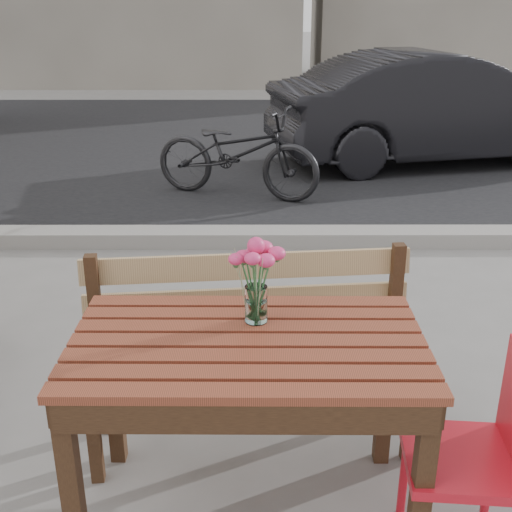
{
  "coord_description": "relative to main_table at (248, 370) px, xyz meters",
  "views": [
    {
      "loc": [
        -0.02,
        -1.81,
        1.82
      ],
      "look_at": [
        -0.02,
        0.29,
        0.98
      ],
      "focal_mm": 45.0,
      "sensor_mm": 36.0,
      "label": 1
    }
  ],
  "objects": [
    {
      "name": "main_bench",
      "position": [
        0.01,
        0.48,
        -0.09
      ],
      "size": [
        1.44,
        0.55,
        0.88
      ],
      "rotation": [
        0.0,
        0.0,
        0.1
      ],
      "color": "#9E7C52",
      "rests_on": "ground"
    },
    {
      "name": "main_table",
      "position": [
        0.0,
        0.0,
        0.0
      ],
      "size": [
        1.22,
        0.72,
        0.75
      ],
      "rotation": [
        0.0,
        0.0,
        -0.01
      ],
      "color": "#5C2C18",
      "rests_on": "ground"
    },
    {
      "name": "main_vase",
      "position": [
        0.03,
        0.13,
        0.32
      ],
      "size": [
        0.17,
        0.17,
        0.32
      ],
      "color": "white",
      "rests_on": "main_table"
    },
    {
      "name": "street",
      "position": [
        0.05,
        4.96,
        -0.59
      ],
      "size": [
        30.0,
        8.12,
        0.12
      ],
      "color": "black",
      "rests_on": "ground"
    },
    {
      "name": "parked_car",
      "position": [
        2.18,
        5.71,
        0.02
      ],
      "size": [
        4.11,
        2.17,
        1.29
      ],
      "primitive_type": "imported",
      "rotation": [
        0.0,
        0.0,
        1.79
      ],
      "color": "black",
      "rests_on": "ground"
    },
    {
      "name": "bicycle",
      "position": [
        -0.15,
        4.25,
        -0.18
      ],
      "size": [
        1.78,
        1.13,
        0.88
      ],
      "primitive_type": "imported",
      "rotation": [
        0.0,
        0.0,
        1.22
      ],
      "color": "black",
      "rests_on": "ground"
    },
    {
      "name": "red_chair",
      "position": [
        0.79,
        -0.19,
        -0.18
      ],
      "size": [
        0.41,
        0.41,
        0.77
      ],
      "rotation": [
        0.0,
        0.0,
        -1.66
      ],
      "color": "red",
      "rests_on": "ground"
    }
  ]
}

